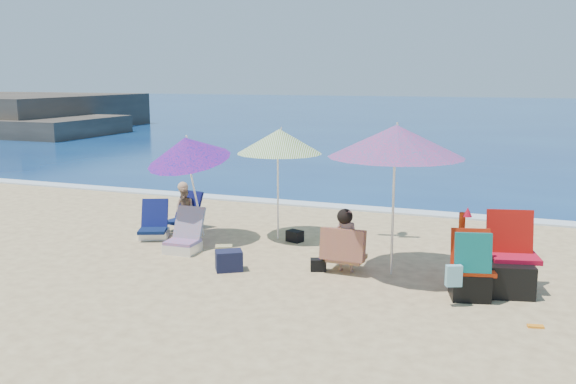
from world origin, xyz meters
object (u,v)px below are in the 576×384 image
(camp_chair_left, at_px, (510,269))
(camp_chair_right, at_px, (470,274))
(person_center, at_px, (345,242))
(chair_rainbow, at_px, (184,240))
(umbrella_turquoise, at_px, (396,141))
(umbrella_striped, at_px, (279,141))
(person_left, at_px, (185,209))
(furled_umbrella, at_px, (462,242))
(umbrella_blue, at_px, (187,149))
(chair_navy, at_px, (154,228))

(camp_chair_left, relative_size, camp_chair_right, 1.15)
(camp_chair_right, height_order, person_center, person_center)
(chair_rainbow, distance_m, camp_chair_right, 4.79)
(umbrella_turquoise, height_order, chair_rainbow, umbrella_turquoise)
(chair_rainbow, bearing_deg, umbrella_turquoise, 0.81)
(umbrella_striped, xyz_separation_m, camp_chair_left, (4.04, -1.60, -1.46))
(chair_rainbow, bearing_deg, umbrella_striped, 49.92)
(chair_rainbow, bearing_deg, person_left, 119.39)
(furled_umbrella, height_order, person_left, furled_umbrella)
(umbrella_blue, bearing_deg, person_center, -13.62)
(camp_chair_right, bearing_deg, umbrella_blue, 165.71)
(umbrella_striped, relative_size, person_center, 2.08)
(umbrella_turquoise, distance_m, person_center, 1.70)
(umbrella_blue, bearing_deg, camp_chair_right, -14.29)
(umbrella_turquoise, bearing_deg, camp_chair_left, -8.06)
(furled_umbrella, distance_m, camp_chair_left, 0.73)
(furled_umbrella, bearing_deg, person_left, 164.24)
(umbrella_blue, bearing_deg, chair_rainbow, -67.70)
(furled_umbrella, bearing_deg, camp_chair_left, -1.53)
(chair_navy, bearing_deg, furled_umbrella, -7.94)
(umbrella_blue, distance_m, chair_rainbow, 1.64)
(person_center, bearing_deg, furled_umbrella, -1.82)
(umbrella_striped, distance_m, camp_chair_left, 4.59)
(umbrella_turquoise, relative_size, camp_chair_right, 2.39)
(person_center, height_order, person_left, person_center)
(camp_chair_left, bearing_deg, chair_navy, 172.73)
(umbrella_turquoise, distance_m, person_left, 4.78)
(umbrella_striped, bearing_deg, umbrella_blue, -152.07)
(umbrella_turquoise, xyz_separation_m, person_left, (-4.32, 1.29, -1.59))
(umbrella_striped, relative_size, camp_chair_left, 1.85)
(camp_chair_right, bearing_deg, person_left, 160.31)
(umbrella_striped, distance_m, chair_navy, 2.83)
(chair_rainbow, bearing_deg, furled_umbrella, -2.11)
(chair_navy, relative_size, chair_rainbow, 1.08)
(chair_rainbow, height_order, camp_chair_right, camp_chair_right)
(umbrella_turquoise, relative_size, camp_chair_left, 2.07)
(umbrella_blue, xyz_separation_m, chair_navy, (-0.73, -0.04, -1.49))
(umbrella_striped, bearing_deg, camp_chair_right, -29.95)
(umbrella_blue, distance_m, camp_chair_left, 5.72)
(person_center, distance_m, person_left, 3.90)
(chair_navy, bearing_deg, person_center, -10.61)
(camp_chair_left, bearing_deg, umbrella_striped, 158.38)
(furled_umbrella, relative_size, person_center, 1.20)
(umbrella_turquoise, bearing_deg, person_center, -166.69)
(umbrella_blue, distance_m, chair_navy, 1.66)
(umbrella_blue, height_order, camp_chair_left, umbrella_blue)
(umbrella_turquoise, relative_size, furled_umbrella, 1.94)
(camp_chair_right, bearing_deg, furled_umbrella, 109.59)
(umbrella_blue, xyz_separation_m, camp_chair_right, (5.01, -1.28, -1.33))
(umbrella_striped, height_order, camp_chair_right, umbrella_striped)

